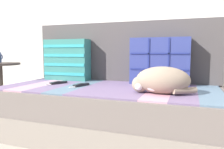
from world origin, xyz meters
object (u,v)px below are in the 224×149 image
(throw_pillow_striped, at_px, (67,60))
(end_table, at_px, (1,81))
(couch, at_px, (109,110))
(game_remote_far, at_px, (58,83))
(game_remote_near, at_px, (81,85))
(sleeping_cat, at_px, (160,81))
(throw_pillow_quilted, at_px, (160,61))

(throw_pillow_striped, height_order, end_table, throw_pillow_striped)
(couch, xyz_separation_m, throw_pillow_striped, (-0.51, 0.23, 0.38))
(couch, bearing_deg, game_remote_far, -175.81)
(game_remote_near, bearing_deg, game_remote_far, 169.44)
(throw_pillow_striped, relative_size, game_remote_near, 2.18)
(throw_pillow_striped, height_order, sleeping_cat, throw_pillow_striped)
(throw_pillow_quilted, xyz_separation_m, game_remote_far, (-0.80, -0.26, -0.18))
(throw_pillow_striped, bearing_deg, game_remote_far, -76.30)
(throw_pillow_striped, xyz_separation_m, game_remote_far, (0.06, -0.26, -0.18))
(couch, distance_m, game_remote_near, 0.30)
(sleeping_cat, relative_size, game_remote_near, 2.04)
(game_remote_far, bearing_deg, couch, 4.19)
(game_remote_far, bearing_deg, game_remote_near, -10.56)
(throw_pillow_quilted, height_order, throw_pillow_striped, same)
(throw_pillow_quilted, bearing_deg, couch, -147.13)
(throw_pillow_striped, height_order, game_remote_far, throw_pillow_striped)
(couch, xyz_separation_m, end_table, (-1.12, 0.02, 0.18))
(game_remote_near, height_order, end_table, end_table)
(end_table, bearing_deg, game_remote_far, -4.51)
(throw_pillow_quilted, distance_m, end_table, 1.50)
(couch, bearing_deg, game_remote_near, -159.72)
(throw_pillow_quilted, xyz_separation_m, throw_pillow_striped, (-0.86, -0.00, 0.00))
(couch, xyz_separation_m, throw_pillow_quilted, (0.35, 0.23, 0.38))
(throw_pillow_quilted, height_order, end_table, throw_pillow_quilted)
(throw_pillow_striped, distance_m, game_remote_far, 0.32)
(throw_pillow_striped, distance_m, end_table, 0.67)
(throw_pillow_striped, height_order, game_remote_near, throw_pillow_striped)
(couch, relative_size, game_remote_near, 8.60)
(couch, distance_m, end_table, 1.13)
(couch, bearing_deg, end_table, 178.94)
(game_remote_near, bearing_deg, throw_pillow_striped, 134.49)
(throw_pillow_striped, relative_size, sleeping_cat, 1.06)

